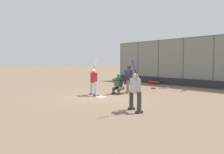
{
  "coord_description": "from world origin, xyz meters",
  "views": [
    {
      "loc": [
        -9.34,
        7.53,
        1.93
      ],
      "look_at": [
        0.2,
        -1.0,
        1.05
      ],
      "focal_mm": 35.0,
      "sensor_mm": 36.0,
      "label": 1
    }
  ],
  "objects_px": {
    "umpire_home": "(129,79)",
    "spare_bat_by_padding": "(178,87)",
    "batter_at_plate": "(94,81)",
    "spare_bat_near_backstop": "(132,84)",
    "spare_bat_first_base_side": "(165,88)",
    "fielding_glove_on_dirt": "(153,88)",
    "equipment_bag_dugout_side": "(154,82)",
    "catcher_behind_plate": "(118,84)",
    "spare_bat_third_base_side": "(184,91)",
    "batter_on_deck": "(135,91)"
  },
  "relations": [
    {
      "from": "spare_bat_first_base_side",
      "to": "equipment_bag_dugout_side",
      "type": "distance_m",
      "value": 3.11
    },
    {
      "from": "spare_bat_near_backstop",
      "to": "equipment_bag_dugout_side",
      "type": "bearing_deg",
      "value": -46.76
    },
    {
      "from": "catcher_behind_plate",
      "to": "spare_bat_by_padding",
      "type": "height_order",
      "value": "catcher_behind_plate"
    },
    {
      "from": "spare_bat_by_padding",
      "to": "umpire_home",
      "type": "bearing_deg",
      "value": -31.99
    },
    {
      "from": "umpire_home",
      "to": "batter_at_plate",
      "type": "bearing_deg",
      "value": 80.34
    },
    {
      "from": "batter_at_plate",
      "to": "batter_on_deck",
      "type": "relative_size",
      "value": 1.01
    },
    {
      "from": "umpire_home",
      "to": "spare_bat_near_backstop",
      "type": "height_order",
      "value": "umpire_home"
    },
    {
      "from": "spare_bat_third_base_side",
      "to": "spare_bat_near_backstop",
      "type": "bearing_deg",
      "value": 80.75
    },
    {
      "from": "catcher_behind_plate",
      "to": "spare_bat_by_padding",
      "type": "relative_size",
      "value": 1.5
    },
    {
      "from": "batter_at_plate",
      "to": "equipment_bag_dugout_side",
      "type": "relative_size",
      "value": 1.64
    },
    {
      "from": "umpire_home",
      "to": "equipment_bag_dugout_side",
      "type": "relative_size",
      "value": 1.33
    },
    {
      "from": "spare_bat_third_base_side",
      "to": "fielding_glove_on_dirt",
      "type": "height_order",
      "value": "fielding_glove_on_dirt"
    },
    {
      "from": "batter_on_deck",
      "to": "spare_bat_first_base_side",
      "type": "bearing_deg",
      "value": 137.29
    },
    {
      "from": "spare_bat_third_base_side",
      "to": "batter_at_plate",
      "type": "bearing_deg",
      "value": 152.39
    },
    {
      "from": "batter_on_deck",
      "to": "spare_bat_by_padding",
      "type": "bearing_deg",
      "value": 132.62
    },
    {
      "from": "umpire_home",
      "to": "spare_bat_near_backstop",
      "type": "bearing_deg",
      "value": -41.71
    },
    {
      "from": "batter_on_deck",
      "to": "spare_bat_by_padding",
      "type": "xyz_separation_m",
      "value": [
        3.4,
        -8.58,
        -0.78
      ]
    },
    {
      "from": "catcher_behind_plate",
      "to": "umpire_home",
      "type": "bearing_deg",
      "value": -101.79
    },
    {
      "from": "spare_bat_first_base_side",
      "to": "fielding_glove_on_dirt",
      "type": "bearing_deg",
      "value": 176.79
    },
    {
      "from": "catcher_behind_plate",
      "to": "equipment_bag_dugout_side",
      "type": "distance_m",
      "value": 6.82
    },
    {
      "from": "batter_at_plate",
      "to": "spare_bat_by_padding",
      "type": "height_order",
      "value": "batter_at_plate"
    },
    {
      "from": "spare_bat_first_base_side",
      "to": "equipment_bag_dugout_side",
      "type": "xyz_separation_m",
      "value": [
        2.47,
        -1.88,
        0.11
      ]
    },
    {
      "from": "spare_bat_by_padding",
      "to": "batter_at_plate",
      "type": "bearing_deg",
      "value": -36.18
    },
    {
      "from": "batter_at_plate",
      "to": "spare_bat_first_base_side",
      "type": "distance_m",
      "value": 6.06
    },
    {
      "from": "spare_bat_first_base_side",
      "to": "fielding_glove_on_dirt",
      "type": "relative_size",
      "value": 2.51
    },
    {
      "from": "spare_bat_by_padding",
      "to": "fielding_glove_on_dirt",
      "type": "xyz_separation_m",
      "value": [
        0.56,
        2.25,
        0.03
      ]
    },
    {
      "from": "umpire_home",
      "to": "spare_bat_first_base_side",
      "type": "relative_size",
      "value": 2.02
    },
    {
      "from": "umpire_home",
      "to": "equipment_bag_dugout_side",
      "type": "xyz_separation_m",
      "value": [
        2.35,
        -5.58,
        -0.76
      ]
    },
    {
      "from": "spare_bat_by_padding",
      "to": "spare_bat_first_base_side",
      "type": "xyz_separation_m",
      "value": [
        0.17,
        1.35,
        0.0
      ]
    },
    {
      "from": "spare_bat_near_backstop",
      "to": "spare_bat_first_base_side",
      "type": "relative_size",
      "value": 1.08
    },
    {
      "from": "batter_on_deck",
      "to": "equipment_bag_dugout_side",
      "type": "bearing_deg",
      "value": 144.58
    },
    {
      "from": "spare_bat_first_base_side",
      "to": "equipment_bag_dugout_side",
      "type": "bearing_deg",
      "value": 72.94
    },
    {
      "from": "batter_at_plate",
      "to": "spare_bat_by_padding",
      "type": "xyz_separation_m",
      "value": [
        -0.97,
        -7.3,
        -0.8
      ]
    },
    {
      "from": "spare_bat_third_base_side",
      "to": "equipment_bag_dugout_side",
      "type": "xyz_separation_m",
      "value": [
        4.18,
        -2.24,
        0.11
      ]
    },
    {
      "from": "spare_bat_first_base_side",
      "to": "equipment_bag_dugout_side",
      "type": "height_order",
      "value": "equipment_bag_dugout_side"
    },
    {
      "from": "spare_bat_third_base_side",
      "to": "umpire_home",
      "type": "bearing_deg",
      "value": 147.79
    },
    {
      "from": "catcher_behind_plate",
      "to": "spare_bat_first_base_side",
      "type": "xyz_separation_m",
      "value": [
        -0.25,
        -4.56,
        -0.6
      ]
    },
    {
      "from": "batter_on_deck",
      "to": "batter_at_plate",
      "type": "bearing_deg",
      "value": -175.39
    },
    {
      "from": "umpire_home",
      "to": "batter_on_deck",
      "type": "bearing_deg",
      "value": 143.26
    },
    {
      "from": "batter_at_plate",
      "to": "spare_bat_first_base_side",
      "type": "height_order",
      "value": "batter_at_plate"
    },
    {
      "from": "batter_on_deck",
      "to": "fielding_glove_on_dirt",
      "type": "relative_size",
      "value": 6.22
    },
    {
      "from": "umpire_home",
      "to": "spare_bat_by_padding",
      "type": "xyz_separation_m",
      "value": [
        -0.3,
        -5.05,
        -0.87
      ]
    },
    {
      "from": "fielding_glove_on_dirt",
      "to": "batter_at_plate",
      "type": "bearing_deg",
      "value": 85.42
    },
    {
      "from": "spare_bat_first_base_side",
      "to": "fielding_glove_on_dirt",
      "type": "xyz_separation_m",
      "value": [
        0.39,
        0.9,
        0.03
      ]
    },
    {
      "from": "spare_bat_third_base_side",
      "to": "fielding_glove_on_dirt",
      "type": "xyz_separation_m",
      "value": [
        2.1,
        0.54,
        0.03
      ]
    },
    {
      "from": "umpire_home",
      "to": "spare_bat_third_base_side",
      "type": "bearing_deg",
      "value": -111.76
    },
    {
      "from": "umpire_home",
      "to": "spare_bat_first_base_side",
      "type": "bearing_deg",
      "value": -84.94
    },
    {
      "from": "spare_bat_first_base_side",
      "to": "batter_at_plate",
      "type": "bearing_deg",
      "value": -167.45
    },
    {
      "from": "umpire_home",
      "to": "fielding_glove_on_dirt",
      "type": "relative_size",
      "value": 5.08
    },
    {
      "from": "batter_on_deck",
      "to": "spare_bat_first_base_side",
      "type": "relative_size",
      "value": 2.48
    }
  ]
}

